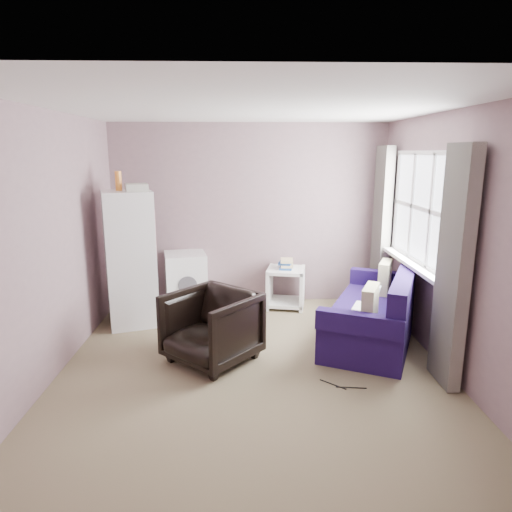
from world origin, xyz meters
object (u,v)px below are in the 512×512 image
Objects in this scene: washing_machine at (186,279)px; armchair at (211,324)px; sofa at (377,314)px; fridge at (130,258)px; side_table at (286,284)px.

armchair is at bearing -86.23° from washing_machine.
sofa reaches higher than washing_machine.
fridge is 2.78× the size of side_table.
fridge reaches higher than side_table.
fridge reaches higher than armchair.
washing_machine is 1.38m from side_table.
sofa is (2.91, -0.61, -0.54)m from fridge.
armchair is at bearing -118.93° from side_table.
fridge is at bearing 174.96° from armchair.
fridge is at bearing -163.92° from side_table.
washing_machine reaches higher than side_table.
washing_machine is 2.61m from sofa.
armchair is 1.92m from sofa.
side_table is at bearing 153.02° from sofa.
washing_machine is at bearing 146.36° from armchair.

